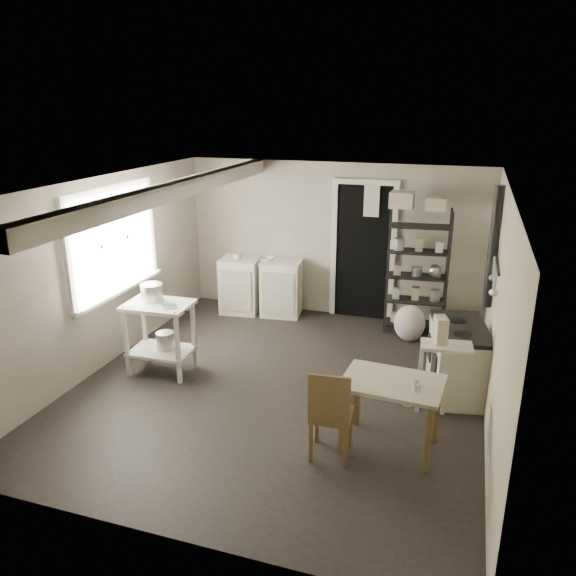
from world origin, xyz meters
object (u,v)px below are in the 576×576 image
(prep_table, at_px, (161,341))
(stove, at_px, (458,356))
(stockpot, at_px, (152,295))
(flour_sack, at_px, (409,324))
(work_table, at_px, (391,411))
(base_cabinets, at_px, (261,284))
(chair, at_px, (332,408))
(shelf_rack, at_px, (417,267))

(prep_table, height_order, stove, prep_table)
(stockpot, bearing_deg, stove, 8.19)
(flour_sack, bearing_deg, prep_table, -145.66)
(stockpot, height_order, work_table, stockpot)
(prep_table, bearing_deg, base_cabinets, 79.25)
(work_table, relative_size, chair, 1.01)
(base_cabinets, xyz_separation_m, stove, (2.97, -1.67, -0.02))
(chair, bearing_deg, prep_table, 151.86)
(work_table, bearing_deg, stove, 66.92)
(stockpot, height_order, flour_sack, stockpot)
(prep_table, distance_m, shelf_rack, 3.58)
(chair, bearing_deg, shelf_rack, 77.98)
(shelf_rack, height_order, chair, shelf_rack)
(shelf_rack, relative_size, work_table, 1.95)
(prep_table, relative_size, stockpot, 3.14)
(base_cabinets, distance_m, stove, 3.41)
(base_cabinets, bearing_deg, stove, -36.29)
(shelf_rack, xyz_separation_m, flour_sack, (-0.02, -0.36, -0.71))
(prep_table, bearing_deg, work_table, -14.08)
(shelf_rack, distance_m, chair, 3.29)
(prep_table, relative_size, base_cabinets, 0.68)
(work_table, relative_size, flour_sack, 1.79)
(prep_table, xyz_separation_m, shelf_rack, (2.75, 2.22, 0.55))
(stove, height_order, flour_sack, stove)
(stockpot, relative_size, flour_sack, 0.55)
(flour_sack, bearing_deg, shelf_rack, 86.84)
(stockpot, xyz_separation_m, base_cabinets, (0.55, 2.18, -0.48))
(work_table, bearing_deg, base_cabinets, 129.05)
(base_cabinets, distance_m, chair, 3.79)
(work_table, xyz_separation_m, flour_sack, (-0.11, 2.58, -0.14))
(shelf_rack, distance_m, work_table, 2.99)
(prep_table, bearing_deg, shelf_rack, 38.93)
(stove, distance_m, flour_sack, 1.46)
(prep_table, relative_size, chair, 0.98)
(flour_sack, bearing_deg, stove, -62.60)
(base_cabinets, relative_size, flour_sack, 2.55)
(shelf_rack, bearing_deg, chair, -103.14)
(work_table, bearing_deg, chair, -149.12)
(stove, relative_size, flour_sack, 1.98)
(base_cabinets, bearing_deg, flour_sack, -16.57)
(base_cabinets, relative_size, chair, 1.44)
(stove, xyz_separation_m, flour_sack, (-0.66, 1.28, -0.20))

